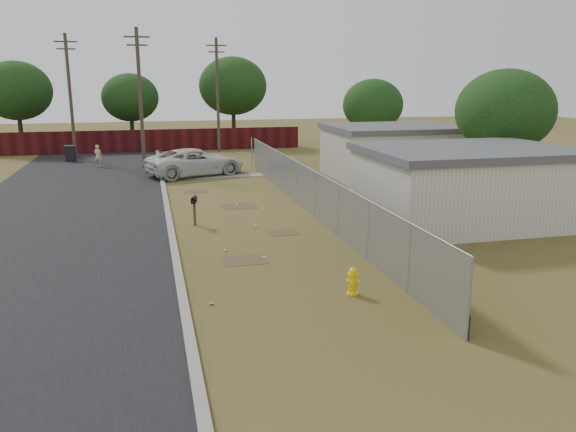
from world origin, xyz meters
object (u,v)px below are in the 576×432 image
object	(u,v)px
pedestrian	(98,156)
trash_bin	(70,153)
fire_hydrant	(353,281)
mailbox	(194,202)
pickup_truck	(196,162)

from	to	relation	value
pedestrian	trash_bin	size ratio (longest dim) A/B	1.32
fire_hydrant	mailbox	size ratio (longest dim) A/B	0.67
fire_hydrant	mailbox	world-z (taller)	mailbox
mailbox	pickup_truck	xyz separation A→B (m)	(1.10, 12.31, -0.13)
mailbox	trash_bin	world-z (taller)	mailbox
trash_bin	mailbox	bearing A→B (deg)	-70.87
fire_hydrant	pedestrian	distance (m)	27.45
pickup_truck	pedestrian	distance (m)	7.96
fire_hydrant	pedestrian	bearing A→B (deg)	108.25
pickup_truck	mailbox	bearing A→B (deg)	155.51
pickup_truck	pedestrian	xyz separation A→B (m)	(-6.11, 5.09, -0.08)
mailbox	trash_bin	size ratio (longest dim) A/B	1.06
trash_bin	pedestrian	bearing A→B (deg)	-56.80
mailbox	trash_bin	bearing A→B (deg)	109.13
pickup_truck	trash_bin	bearing A→B (deg)	25.16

